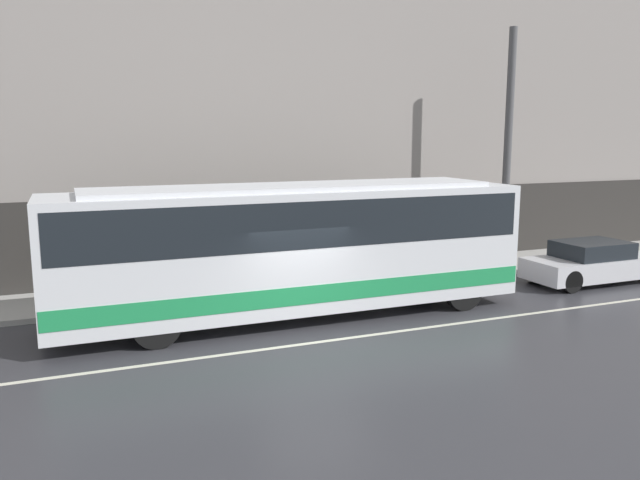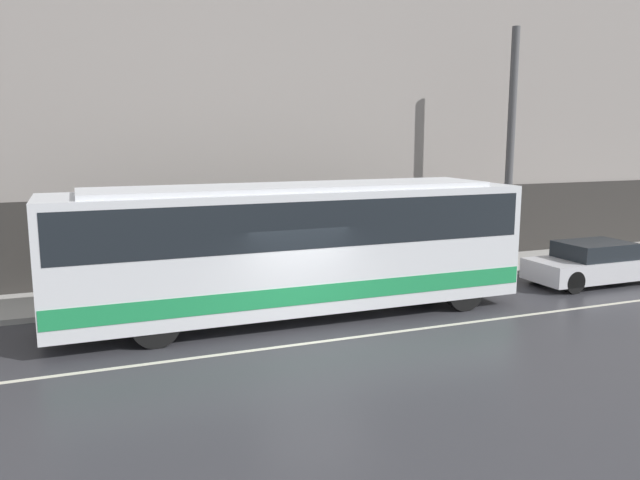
{
  "view_description": "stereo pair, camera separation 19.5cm",
  "coord_description": "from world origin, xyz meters",
  "px_view_note": "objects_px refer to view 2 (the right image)",
  "views": [
    {
      "loc": [
        -5.02,
        -12.67,
        4.7
      ],
      "look_at": [
        1.01,
        2.1,
        1.99
      ],
      "focal_mm": 35.0,
      "sensor_mm": 36.0,
      "label": 1
    },
    {
      "loc": [
        -4.84,
        -12.75,
        4.7
      ],
      "look_at": [
        1.01,
        2.1,
        1.99
      ],
      "focal_mm": 35.0,
      "sensor_mm": 36.0,
      "label": 2
    }
  ],
  "objects_px": {
    "pedestrian_waiting": "(200,269)",
    "transit_bus": "(294,243)",
    "sedan_white_front": "(596,264)",
    "utility_pole_near": "(510,150)"
  },
  "relations": [
    {
      "from": "transit_bus",
      "to": "sedan_white_front",
      "type": "bearing_deg",
      "value": -0.0
    },
    {
      "from": "sedan_white_front",
      "to": "transit_bus",
      "type": "bearing_deg",
      "value": 180.0
    },
    {
      "from": "sedan_white_front",
      "to": "utility_pole_near",
      "type": "relative_size",
      "value": 0.57
    },
    {
      "from": "transit_bus",
      "to": "sedan_white_front",
      "type": "relative_size",
      "value": 2.65
    },
    {
      "from": "utility_pole_near",
      "to": "pedestrian_waiting",
      "type": "distance_m",
      "value": 11.05
    },
    {
      "from": "transit_bus",
      "to": "sedan_white_front",
      "type": "height_order",
      "value": "transit_bus"
    },
    {
      "from": "transit_bus",
      "to": "pedestrian_waiting",
      "type": "distance_m",
      "value": 3.52
    },
    {
      "from": "utility_pole_near",
      "to": "pedestrian_waiting",
      "type": "relative_size",
      "value": 5.07
    },
    {
      "from": "utility_pole_near",
      "to": "pedestrian_waiting",
      "type": "bearing_deg",
      "value": 179.0
    },
    {
      "from": "pedestrian_waiting",
      "to": "transit_bus",
      "type": "bearing_deg",
      "value": -54.9
    }
  ]
}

